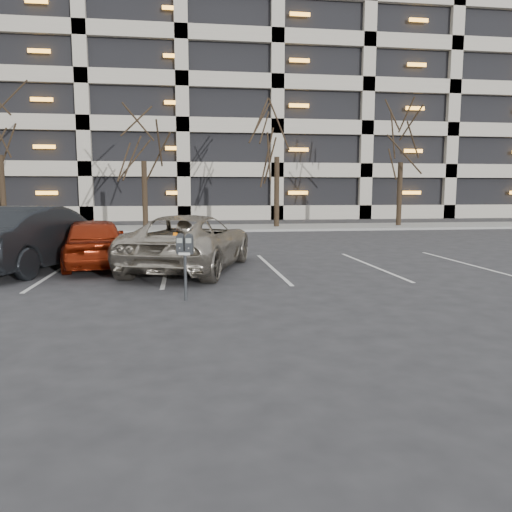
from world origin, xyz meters
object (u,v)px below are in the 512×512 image
at_px(tree_c, 277,112).
at_px(car_dark, 38,238).
at_px(tree_b, 143,118).
at_px(car_red, 94,242).
at_px(suv_silver, 190,242).
at_px(tree_d, 402,122).
at_px(parking_meter, 185,250).

bearing_deg(tree_c, car_dark, -123.89).
bearing_deg(tree_b, car_red, -91.62).
relative_size(suv_silver, car_red, 1.40).
xyz_separation_m(tree_b, suv_silver, (2.22, -13.62, -5.02)).
bearing_deg(car_red, car_dark, -3.62).
bearing_deg(tree_d, suv_silver, -130.85).
xyz_separation_m(tree_b, tree_d, (14.00, 0.00, 0.06)).
distance_m(tree_b, parking_meter, 18.16).
bearing_deg(parking_meter, tree_d, 69.71).
distance_m(tree_b, car_dark, 14.03).
height_order(tree_d, parking_meter, tree_d).
xyz_separation_m(tree_d, parking_meter, (-11.90, -17.39, -4.84)).
distance_m(parking_meter, car_dark, 5.82).
xyz_separation_m(tree_d, car_red, (-14.36, -12.85, -5.11)).
bearing_deg(tree_d, car_red, -138.17).
xyz_separation_m(tree_c, tree_d, (7.00, 0.00, -0.39)).
xyz_separation_m(tree_b, tree_c, (7.00, 0.00, 0.45)).
relative_size(tree_d, parking_meter, 6.42).
distance_m(tree_d, parking_meter, 21.62).
bearing_deg(suv_silver, parking_meter, 105.77).
relative_size(tree_b, car_red, 1.96).
height_order(tree_d, suv_silver, tree_d).
bearing_deg(tree_b, parking_meter, -83.12).
relative_size(tree_d, car_red, 1.98).
xyz_separation_m(tree_b, car_dark, (-1.75, -13.03, -4.90)).
height_order(tree_c, car_dark, tree_c).
relative_size(tree_c, car_red, 2.12).
relative_size(tree_c, parking_meter, 6.85).
distance_m(tree_d, car_red, 19.94).
height_order(parking_meter, car_dark, car_dark).
height_order(car_red, car_dark, car_dark).
height_order(tree_b, tree_d, tree_d).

